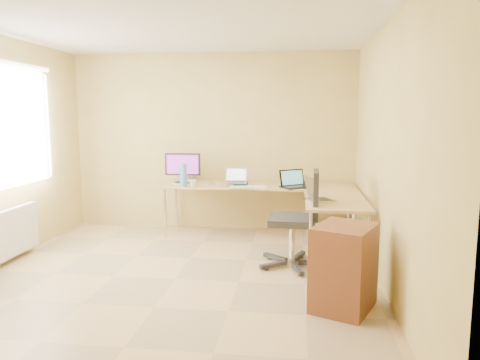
# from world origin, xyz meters

# --- Properties ---
(floor) EXTENTS (4.50, 4.50, 0.00)m
(floor) POSITION_xyz_m (0.00, 0.00, 0.00)
(floor) COLOR tan
(floor) RESTS_ON ground
(ceiling) EXTENTS (4.50, 4.50, 0.00)m
(ceiling) POSITION_xyz_m (0.00, 0.00, 2.60)
(ceiling) COLOR white
(ceiling) RESTS_ON ground
(wall_back) EXTENTS (4.50, 0.00, 4.50)m
(wall_back) POSITION_xyz_m (0.00, 2.25, 1.30)
(wall_back) COLOR tan
(wall_back) RESTS_ON ground
(wall_front) EXTENTS (4.50, 0.00, 4.50)m
(wall_front) POSITION_xyz_m (0.00, -2.25, 1.30)
(wall_front) COLOR tan
(wall_front) RESTS_ON ground
(wall_right) EXTENTS (0.00, 4.50, 4.50)m
(wall_right) POSITION_xyz_m (2.10, 0.00, 1.30)
(wall_right) COLOR tan
(wall_right) RESTS_ON ground
(desk_main) EXTENTS (2.65, 0.70, 0.73)m
(desk_main) POSITION_xyz_m (0.72, 1.85, 0.36)
(desk_main) COLOR tan
(desk_main) RESTS_ON ground
(desk_return) EXTENTS (0.70, 1.30, 0.73)m
(desk_return) POSITION_xyz_m (1.70, 0.85, 0.36)
(desk_return) COLOR tan
(desk_return) RESTS_ON ground
(monitor) EXTENTS (0.51, 0.18, 0.43)m
(monitor) POSITION_xyz_m (-0.37, 1.88, 0.95)
(monitor) COLOR black
(monitor) RESTS_ON desk_main
(book_stack) EXTENTS (0.23, 0.30, 0.05)m
(book_stack) POSITION_xyz_m (0.48, 1.76, 0.75)
(book_stack) COLOR #1B5654
(book_stack) RESTS_ON desk_main
(laptop_center) EXTENTS (0.31, 0.24, 0.20)m
(laptop_center) POSITION_xyz_m (0.42, 1.68, 0.88)
(laptop_center) COLOR #9998AA
(laptop_center) RESTS_ON desk_main
(laptop_black) EXTENTS (0.47, 0.45, 0.24)m
(laptop_black) POSITION_xyz_m (1.24, 1.67, 0.85)
(laptop_black) COLOR black
(laptop_black) RESTS_ON desk_main
(keyboard) EXTENTS (0.50, 0.21, 0.02)m
(keyboard) POSITION_xyz_m (0.60, 1.55, 0.74)
(keyboard) COLOR white
(keyboard) RESTS_ON desk_main
(mouse) EXTENTS (0.11, 0.07, 0.04)m
(mouse) POSITION_xyz_m (0.64, 1.55, 0.75)
(mouse) COLOR silver
(mouse) RESTS_ON desk_main
(mug) EXTENTS (0.13, 0.13, 0.10)m
(mug) POSITION_xyz_m (-0.15, 1.55, 0.78)
(mug) COLOR beige
(mug) RESTS_ON desk_main
(cd_stack) EXTENTS (0.14, 0.14, 0.03)m
(cd_stack) POSITION_xyz_m (0.07, 1.74, 0.74)
(cd_stack) COLOR silver
(cd_stack) RESTS_ON desk_main
(water_bottle) EXTENTS (0.10, 0.10, 0.32)m
(water_bottle) POSITION_xyz_m (-0.28, 1.55, 0.89)
(water_bottle) COLOR #5492DC
(water_bottle) RESTS_ON desk_main
(papers) EXTENTS (0.32, 0.36, 0.01)m
(papers) POSITION_xyz_m (-0.39, 1.80, 0.73)
(papers) COLOR silver
(papers) RESTS_ON desk_main
(white_box) EXTENTS (0.30, 0.26, 0.09)m
(white_box) POSITION_xyz_m (-0.36, 2.05, 0.78)
(white_box) COLOR silver
(white_box) RESTS_ON desk_main
(desk_fan) EXTENTS (0.30, 0.30, 0.31)m
(desk_fan) POSITION_xyz_m (-0.30, 1.93, 0.88)
(desk_fan) COLOR silver
(desk_fan) RESTS_ON desk_main
(black_cup) EXTENTS (0.08, 0.08, 0.11)m
(black_cup) POSITION_xyz_m (1.36, 1.57, 0.79)
(black_cup) COLOR black
(black_cup) RESTS_ON desk_main
(laptop_return) EXTENTS (0.42, 0.38, 0.23)m
(laptop_return) POSITION_xyz_m (1.52, 0.75, 0.84)
(laptop_return) COLOR #A8A7B0
(laptop_return) RESTS_ON desk_return
(office_chair) EXTENTS (0.68, 0.68, 1.10)m
(office_chair) POSITION_xyz_m (1.21, 0.58, 0.50)
(office_chair) COLOR #282828
(office_chair) RESTS_ON ground
(cabinet) EXTENTS (0.65, 0.70, 0.79)m
(cabinet) POSITION_xyz_m (1.67, -0.53, 0.36)
(cabinet) COLOR olive
(cabinet) RESTS_ON ground
(radiator) EXTENTS (0.09, 0.80, 0.55)m
(radiator) POSITION_xyz_m (-2.03, 0.40, 0.35)
(radiator) COLOR white
(radiator) RESTS_ON ground
(window) EXTENTS (0.10, 1.80, 1.40)m
(window) POSITION_xyz_m (-2.05, 0.40, 1.55)
(window) COLOR white
(window) RESTS_ON wall_left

